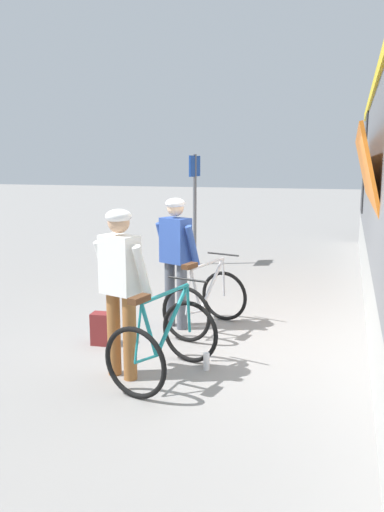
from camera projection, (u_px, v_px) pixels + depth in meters
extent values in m
plane|color=gray|center=(238.00, 347.00, 6.08)|extent=(80.00, 80.00, 0.00)
cube|color=orange|center=(369.00, 191.00, 7.44)|extent=(0.46, 5.15, 1.66)
cube|color=yellow|center=(382.00, 58.00, 5.82)|extent=(0.04, 15.98, 0.20)
cube|color=black|center=(365.00, 162.00, 11.39)|extent=(0.03, 1.10, 2.29)
cylinder|color=#935B2D|center=(114.00, 333.00, 5.21)|extent=(0.14, 0.14, 0.90)
cylinder|color=#935B2D|center=(130.00, 338.00, 5.09)|extent=(0.14, 0.14, 0.90)
cube|color=white|center=(120.00, 265.00, 5.01)|extent=(0.43, 0.34, 0.60)
cylinder|color=white|center=(104.00, 266.00, 5.20)|extent=(0.16, 0.27, 0.56)
cylinder|color=white|center=(142.00, 272.00, 4.91)|extent=(0.16, 0.27, 0.56)
sphere|color=tan|center=(119.00, 222.00, 4.93)|extent=(0.22, 0.22, 0.22)
ellipsoid|color=white|center=(118.00, 216.00, 4.92)|extent=(0.32, 0.34, 0.14)
cylinder|color=#4C515B|center=(170.00, 294.00, 6.80)|extent=(0.14, 0.14, 0.90)
cylinder|color=#4C515B|center=(182.00, 297.00, 6.66)|extent=(0.14, 0.14, 0.90)
cube|color=#2D4C9E|center=(176.00, 240.00, 6.59)|extent=(0.44, 0.37, 0.60)
cylinder|color=#2D4C9E|center=(163.00, 242.00, 6.80)|extent=(0.18, 0.27, 0.56)
cylinder|color=#2D4C9E|center=(192.00, 246.00, 6.47)|extent=(0.18, 0.27, 0.56)
sphere|color=beige|center=(175.00, 208.00, 6.52)|extent=(0.22, 0.22, 0.22)
ellipsoid|color=white|center=(175.00, 203.00, 6.50)|extent=(0.34, 0.35, 0.14)
torus|color=black|center=(190.00, 332.00, 5.55)|extent=(0.70, 0.20, 0.71)
torus|color=black|center=(135.00, 363.00, 4.69)|extent=(0.70, 0.20, 0.71)
cylinder|color=#197A7F|center=(172.00, 319.00, 5.20)|extent=(0.18, 0.64, 0.63)
cylinder|color=#197A7F|center=(166.00, 293.00, 5.05)|extent=(0.23, 0.84, 0.04)
cylinder|color=#197A7F|center=(149.00, 330.00, 4.84)|extent=(0.10, 0.28, 0.62)
cylinder|color=#197A7F|center=(146.00, 359.00, 4.84)|extent=(0.11, 0.36, 0.08)
cylinder|color=#197A7F|center=(138.00, 333.00, 4.69)|extent=(0.05, 0.15, 0.56)
cylinder|color=#197A7F|center=(189.00, 309.00, 5.48)|extent=(0.05, 0.09, 0.55)
cylinder|color=black|center=(187.00, 279.00, 5.40)|extent=(0.47, 0.13, 0.02)
cube|color=#4C2D19|center=(139.00, 299.00, 4.65)|extent=(0.15, 0.26, 0.06)
torus|color=black|center=(224.00, 296.00, 7.06)|extent=(0.70, 0.22, 0.71)
torus|color=black|center=(186.00, 314.00, 6.20)|extent=(0.70, 0.22, 0.71)
cylinder|color=silver|center=(212.00, 284.00, 6.71)|extent=(0.20, 0.64, 0.63)
cylinder|color=silver|center=(208.00, 264.00, 6.56)|extent=(0.24, 0.83, 0.04)
cylinder|color=silver|center=(196.00, 291.00, 6.35)|extent=(0.10, 0.28, 0.62)
cylinder|color=silver|center=(193.00, 313.00, 6.35)|extent=(0.11, 0.36, 0.08)
cylinder|color=silver|center=(189.00, 292.00, 6.20)|extent=(0.06, 0.15, 0.56)
cylinder|color=silver|center=(224.00, 277.00, 6.98)|extent=(0.05, 0.09, 0.55)
cylinder|color=black|center=(223.00, 254.00, 6.90)|extent=(0.47, 0.14, 0.02)
cube|color=#4C2D19|center=(190.00, 266.00, 6.16)|extent=(0.15, 0.26, 0.06)
cube|color=maroon|center=(103.00, 329.00, 6.13)|extent=(0.30, 0.21, 0.40)
cylinder|color=silver|center=(206.00, 361.00, 5.38)|extent=(0.07, 0.07, 0.19)
cylinder|color=#595B60|center=(195.00, 210.00, 10.86)|extent=(0.08, 0.08, 2.40)
cube|color=#193F99|center=(195.00, 166.00, 10.68)|extent=(0.04, 0.70, 0.44)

